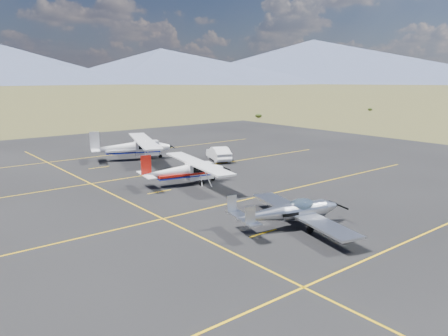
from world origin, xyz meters
name	(u,v)px	position (x,y,z in m)	size (l,w,h in m)	color
ground	(259,208)	(0.00, 0.00, 0.00)	(1600.00, 1600.00, 0.00)	#383D1C
apron	(197,187)	(0.00, 7.00, 0.00)	(72.00, 72.00, 0.02)	black
aircraft_low_wing	(291,212)	(-1.17, -3.81, 0.93)	(6.57, 8.98, 1.95)	silver
aircraft_cessna	(185,170)	(-0.29, 8.15, 1.15)	(6.35, 10.23, 2.58)	white
aircraft_plain	(133,147)	(1.25, 20.02, 1.33)	(8.25, 11.65, 3.00)	white
sedan	(219,153)	(7.81, 14.35, 0.72)	(1.51, 4.34, 1.43)	white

